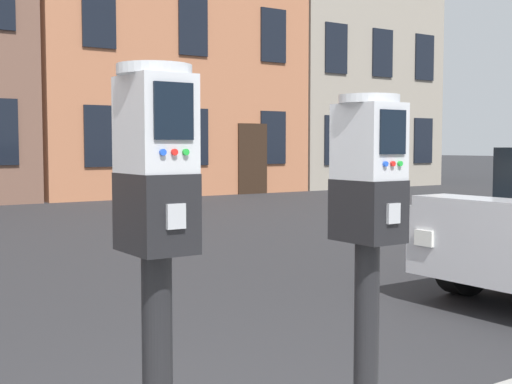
% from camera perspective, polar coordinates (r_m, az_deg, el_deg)
% --- Properties ---
extents(parking_meter_near_kerb, '(0.22, 0.25, 1.53)m').
position_cam_1_polar(parking_meter_near_kerb, '(1.98, -8.46, -3.18)').
color(parking_meter_near_kerb, black).
rests_on(parking_meter_near_kerb, sidewalk_slab).
extents(parking_meter_twin_adjacent, '(0.22, 0.25, 1.48)m').
position_cam_1_polar(parking_meter_twin_adjacent, '(2.44, 9.46, -2.67)').
color(parking_meter_twin_adjacent, black).
rests_on(parking_meter_twin_adjacent, sidewalk_slab).
extents(townhouse_brownstone, '(6.10, 6.41, 11.79)m').
position_cam_1_polar(townhouse_brownstone, '(26.13, 5.76, 13.75)').
color(townhouse_brownstone, '#9E9384').
rests_on(townhouse_brownstone, ground_plane).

